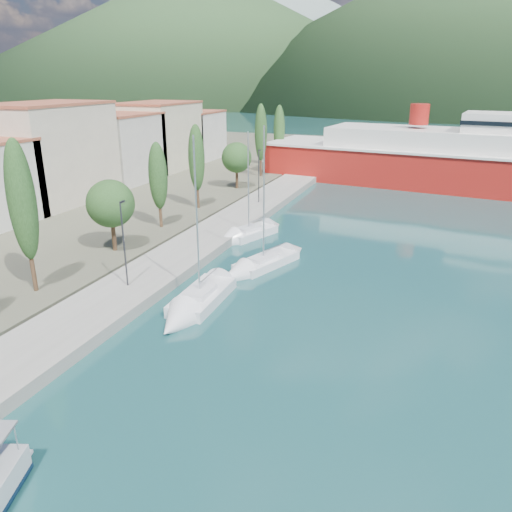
% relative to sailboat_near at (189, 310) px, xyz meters
% --- Properties ---
extents(ground, '(1400.00, 1400.00, 0.00)m').
position_rel_sailboat_near_xyz_m(ground, '(3.51, 109.12, -0.33)').
color(ground, '#1B484A').
extents(quay, '(5.00, 88.00, 0.80)m').
position_rel_sailboat_near_xyz_m(quay, '(-5.49, 15.12, 0.07)').
color(quay, gray).
rests_on(quay, ground).
extents(town_buildings, '(9.20, 69.20, 11.30)m').
position_rel_sailboat_near_xyz_m(town_buildings, '(-28.49, 26.03, 5.24)').
color(town_buildings, beige).
rests_on(town_buildings, land_strip).
extents(tree_row, '(3.99, 62.32, 10.48)m').
position_rel_sailboat_near_xyz_m(tree_row, '(-11.08, 20.62, 5.43)').
color(tree_row, '#47301E').
rests_on(tree_row, land_strip).
extents(lamp_posts, '(0.15, 47.96, 6.06)m').
position_rel_sailboat_near_xyz_m(lamp_posts, '(-5.49, 3.07, 3.75)').
color(lamp_posts, '#2D2D33').
rests_on(lamp_posts, quay).
extents(sailboat_near, '(2.81, 8.70, 12.40)m').
position_rel_sailboat_near_xyz_m(sailboat_near, '(0.00, 0.00, 0.00)').
color(sailboat_near, silver).
rests_on(sailboat_near, ground).
extents(sailboat_mid, '(4.99, 8.72, 12.18)m').
position_rel_sailboat_near_xyz_m(sailboat_mid, '(1.01, 8.37, -0.03)').
color(sailboat_mid, silver).
rests_on(sailboat_mid, ground).
extents(sailboat_far, '(4.89, 7.83, 10.98)m').
position_rel_sailboat_near_xyz_m(sailboat_far, '(-3.05, 15.60, -0.02)').
color(sailboat_far, silver).
rests_on(sailboat_far, ground).
extents(ferry, '(60.26, 19.33, 11.76)m').
position_rel_sailboat_near_xyz_m(ferry, '(18.62, 48.74, 3.25)').
color(ferry, '#A41914').
rests_on(ferry, ground).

